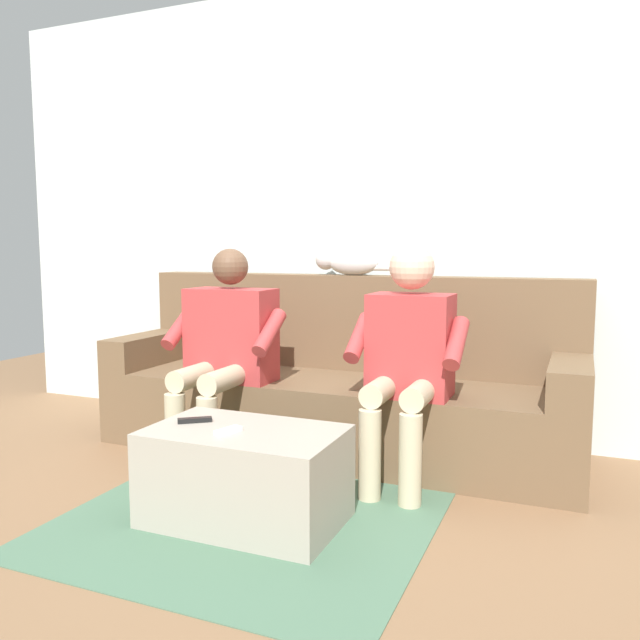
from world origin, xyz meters
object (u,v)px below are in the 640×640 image
Objects in this scene: remote_white at (228,431)px; coffee_table at (245,476)px; couch at (339,390)px; remote_black at (195,420)px; person_left_seated at (407,351)px; cat_on_backrest at (347,262)px; person_right_seated at (225,343)px.

coffee_table is at bearing 171.69° from remote_white.
couch reaches higher than remote_black.
person_left_seated is (-0.48, 0.38, 0.30)m from couch.
remote_black is at bearing 80.92° from cat_on_backrest.
person_left_seated reaches higher than cat_on_backrest.
remote_white is at bearing 121.97° from remote_black.
couch is 1.06m from coffee_table.
person_right_seated is at bearing 54.50° from cat_on_backrest.
person_right_seated reaches higher than couch.
cat_on_backrest is (0.52, -0.60, 0.39)m from person_left_seated.
remote_white is (0.03, 1.12, 0.07)m from couch.
person_left_seated reaches higher than couch.
person_left_seated is 0.96m from person_right_seated.
coffee_table is 0.22m from remote_white.
person_left_seated is at bearing 130.71° from cat_on_backrest.
couch is 0.69m from person_right_seated.
person_left_seated is 1.02× the size of person_right_seated.
cat_on_backrest is 4.60× the size of remote_white.
couch is 0.68m from person_left_seated.
couch is at bearing -140.40° from person_right_seated.
cat_on_backrest reaches higher than coffee_table.
remote_white reaches higher than coffee_table.
couch is at bearing -165.23° from remote_white.
person_right_seated is at bearing 39.60° from couch.
remote_black is (-0.24, 0.65, -0.22)m from person_right_seated.
coffee_table is 5.51× the size of remote_black.
person_right_seated is at bearing -131.95° from remote_white.
remote_black is (0.24, 1.04, 0.07)m from couch.
person_right_seated is at bearing -106.23° from remote_black.
remote_black is (0.20, 1.27, -0.63)m from cat_on_backrest.
couch is 4.81× the size of cat_on_backrest.
coffee_table is 0.69× the size of person_left_seated.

